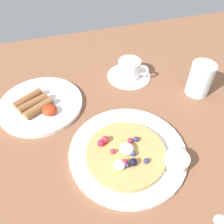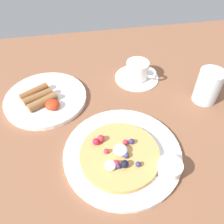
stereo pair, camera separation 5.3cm
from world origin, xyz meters
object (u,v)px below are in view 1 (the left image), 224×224
at_px(syrup_ramekin, 176,161).
at_px(pancake_plate, 128,152).
at_px(coffee_cup, 130,68).
at_px(water_glass, 200,79).
at_px(breakfast_plate, 41,104).
at_px(coffee_saucer, 129,76).

bearing_deg(syrup_ramekin, pancake_plate, 142.90).
bearing_deg(coffee_cup, water_glass, -38.39).
bearing_deg(breakfast_plate, coffee_cup, 10.59).
relative_size(breakfast_plate, coffee_saucer, 1.68).
bearing_deg(water_glass, syrup_ramekin, -131.09).
bearing_deg(syrup_ramekin, water_glass, 48.91).
height_order(syrup_ramekin, coffee_cup, coffee_cup).
bearing_deg(breakfast_plate, coffee_saucer, 10.84).
bearing_deg(water_glass, pancake_plate, -151.96).
relative_size(syrup_ramekin, coffee_cup, 0.61).
bearing_deg(coffee_saucer, coffee_cup, -38.42).
relative_size(breakfast_plate, water_glass, 2.39).
height_order(breakfast_plate, water_glass, water_glass).
xyz_separation_m(pancake_plate, coffee_cup, (0.11, 0.29, 0.03)).
distance_m(coffee_saucer, coffee_cup, 0.03).
xyz_separation_m(breakfast_plate, coffee_saucer, (0.29, 0.06, -0.00)).
height_order(pancake_plate, breakfast_plate, breakfast_plate).
bearing_deg(coffee_cup, pancake_plate, -111.15).
height_order(coffee_cup, water_glass, water_glass).
xyz_separation_m(pancake_plate, water_glass, (0.28, 0.15, 0.05)).
height_order(breakfast_plate, coffee_saucer, breakfast_plate).
height_order(pancake_plate, water_glass, water_glass).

